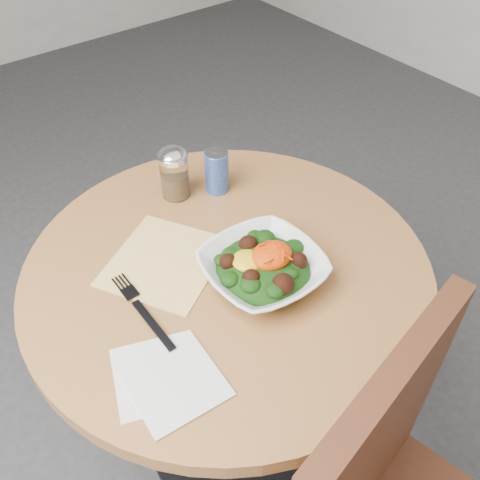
{
  "coord_description": "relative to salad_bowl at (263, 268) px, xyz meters",
  "views": [
    {
      "loc": [
        -0.48,
        -0.66,
        1.6
      ],
      "look_at": [
        0.03,
        -0.0,
        0.81
      ],
      "focal_mm": 40.0,
      "sensor_mm": 36.0,
      "label": 1
    }
  ],
  "objects": [
    {
      "name": "cloth_napkin",
      "position": [
        -0.14,
        0.17,
        -0.03
      ],
      "size": [
        0.33,
        0.32,
        0.0
      ],
      "primitive_type": "cube",
      "rotation": [
        0.0,
        0.0,
        0.52
      ],
      "color": "orange",
      "rests_on": "table"
    },
    {
      "name": "salad_bowl",
      "position": [
        0.0,
        0.0,
        0.0
      ],
      "size": [
        0.26,
        0.26,
        0.09
      ],
      "color": "white",
      "rests_on": "table"
    },
    {
      "name": "spice_shaker",
      "position": [
        0.01,
        0.36,
        0.03
      ],
      "size": [
        0.07,
        0.07,
        0.13
      ],
      "color": "silver",
      "rests_on": "table"
    },
    {
      "name": "table",
      "position": [
        -0.03,
        0.08,
        -0.23
      ],
      "size": [
        0.9,
        0.9,
        0.75
      ],
      "color": "black",
      "rests_on": "ground"
    },
    {
      "name": "fork",
      "position": [
        -0.25,
        0.09,
        -0.03
      ],
      "size": [
        0.03,
        0.23,
        0.0
      ],
      "color": "black",
      "rests_on": "table"
    },
    {
      "name": "paper_napkins",
      "position": [
        -0.29,
        -0.08,
        -0.03
      ],
      "size": [
        0.2,
        0.22,
        0.0
      ],
      "color": "silver",
      "rests_on": "table"
    },
    {
      "name": "beverage_can",
      "position": [
        0.11,
        0.31,
        0.02
      ],
      "size": [
        0.06,
        0.06,
        0.12
      ],
      "color": "navy",
      "rests_on": "table"
    },
    {
      "name": "ground",
      "position": [
        -0.03,
        0.08,
        -0.78
      ],
      "size": [
        6.0,
        6.0,
        0.0
      ],
      "primitive_type": "plane",
      "color": "#323234",
      "rests_on": "ground"
    }
  ]
}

